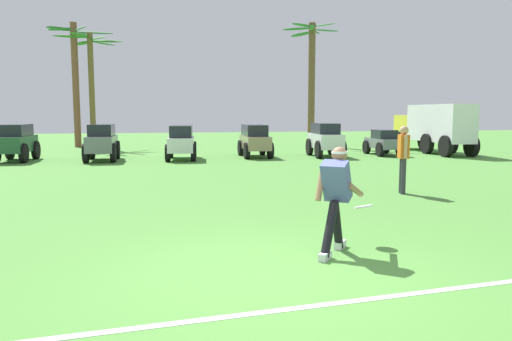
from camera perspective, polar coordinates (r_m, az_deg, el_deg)
name	(u,v)px	position (r m, az deg, el deg)	size (l,w,h in m)	color
ground_plane	(277,278)	(5.83, 2.36, -12.12)	(80.00, 80.00, 0.00)	#4E8D3A
field_line_paint	(298,308)	(5.00, 4.79, -15.38)	(20.18, 0.10, 0.01)	white
frisbee_thrower	(336,194)	(6.72, 9.14, -2.64)	(0.89, 0.81, 1.42)	black
frisbee_in_flight	(363,207)	(7.32, 12.18, -4.06)	(0.37, 0.37, 0.08)	white
teammate_near_sideline	(403,153)	(11.91, 16.48, 1.93)	(0.27, 0.50, 1.56)	#33333D
parked_car_slot_a	(16,142)	(21.12, -25.73, 2.99)	(1.24, 2.38, 1.40)	#235133
parked_car_slot_b	(102,141)	(20.09, -17.21, 3.20)	(1.18, 2.36, 1.40)	slate
parked_car_slot_c	(181,141)	(19.96, -8.52, 3.34)	(1.33, 2.47, 1.34)	silver
parked_car_slot_d	(255,140)	(20.81, -0.15, 3.55)	(1.15, 2.40, 1.34)	#998466
parked_car_slot_e	(325,139)	(21.14, 7.93, 3.59)	(1.27, 2.40, 1.40)	silver
parked_car_slot_f	(383,142)	(22.42, 14.34, 3.17)	(1.15, 2.23, 1.10)	slate
box_truck	(433,126)	(24.39, 19.62, 4.83)	(1.62, 5.95, 2.20)	yellow
palm_tree_far_left	(76,76)	(28.29, -19.90, 10.13)	(3.48, 3.15, 6.49)	brown
palm_tree_left_of_centre	(91,77)	(28.15, -18.30, 10.15)	(3.50, 3.07, 5.98)	brown
palm_tree_right_of_centre	(311,75)	(27.91, 6.34, 10.84)	(3.13, 3.54, 6.65)	brown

